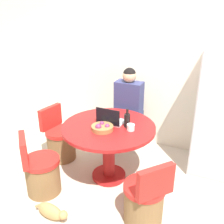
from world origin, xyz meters
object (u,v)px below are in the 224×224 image
at_px(person_seated, 130,106).
at_px(laptop, 110,120).
at_px(fruit_bowl, 102,127).
at_px(cat, 51,212).
at_px(chair_near_right_corner, 145,201).
at_px(chair_left_side, 60,141).
at_px(chair_near_left_corner, 41,173).
at_px(bottle, 127,120).
at_px(dining_table, 109,139).

height_order(person_seated, laptop, person_seated).
xyz_separation_m(laptop, fruit_bowl, (-0.01, -0.22, -0.01)).
bearing_deg(cat, person_seated, 86.66).
bearing_deg(chair_near_right_corner, cat, -28.37).
bearing_deg(chair_left_side, chair_near_left_corner, -153.49).
bearing_deg(cat, fruit_bowl, 77.88).
distance_m(chair_near_left_corner, bottle, 1.24).
height_order(laptop, bottle, bottle).
height_order(dining_table, person_seated, person_seated).
xyz_separation_m(fruit_bowl, cat, (-0.22, -0.81, -0.71)).
bearing_deg(chair_near_left_corner, cat, -175.38).
bearing_deg(chair_left_side, person_seated, -42.09).
bearing_deg(fruit_bowl, chair_near_left_corner, -140.88).
bearing_deg(person_seated, chair_near_right_corner, 118.16).
height_order(chair_left_side, cat, chair_left_side).
distance_m(chair_near_left_corner, person_seated, 1.61).
relative_size(dining_table, bottle, 5.08).
bearing_deg(chair_near_left_corner, bottle, -94.97).
bearing_deg(laptop, dining_table, 100.01).
height_order(chair_left_side, laptop, laptop).
bearing_deg(dining_table, person_seated, 92.91).
height_order(dining_table, cat, dining_table).
height_order(chair_near_right_corner, cat, chair_near_right_corner).
bearing_deg(cat, chair_near_left_corner, 142.85).
height_order(person_seated, bottle, person_seated).
relative_size(chair_near_left_corner, bottle, 3.43).
bearing_deg(laptop, fruit_bowl, 88.48).
bearing_deg(cat, chair_left_side, 123.72).
height_order(chair_near_right_corner, person_seated, person_seated).
bearing_deg(person_seated, dining_table, 92.91).
relative_size(laptop, cat, 0.72).
xyz_separation_m(chair_near_right_corner, chair_near_left_corner, (-1.30, -0.08, 0.00)).
height_order(chair_near_left_corner, person_seated, person_seated).
relative_size(chair_left_side, laptop, 2.48).
relative_size(chair_near_left_corner, person_seated, 0.60).
relative_size(person_seated, cat, 2.99).
bearing_deg(chair_near_left_corner, chair_near_right_corner, -131.79).
bearing_deg(dining_table, bottle, 20.90).
bearing_deg(fruit_bowl, cat, -105.22).
relative_size(person_seated, fruit_bowl, 5.02).
bearing_deg(person_seated, chair_near_left_corner, 68.11).
xyz_separation_m(bottle, cat, (-0.45, -1.02, -0.77)).
xyz_separation_m(person_seated, bottle, (0.26, -0.73, 0.13)).
height_order(laptop, cat, laptop).
relative_size(chair_near_left_corner, laptop, 2.48).
relative_size(dining_table, chair_near_right_corner, 1.48).
bearing_deg(cat, dining_table, 78.82).
height_order(dining_table, laptop, laptop).
relative_size(dining_table, person_seated, 0.88).
xyz_separation_m(chair_near_left_corner, laptop, (0.60, 0.70, 0.54)).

